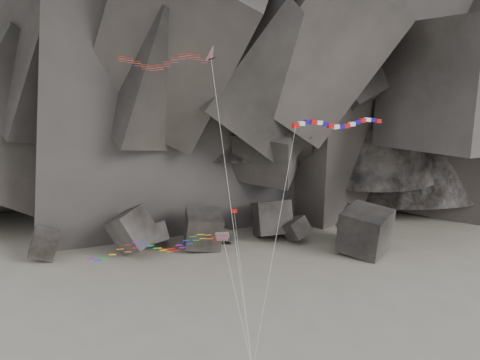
{
  "coord_description": "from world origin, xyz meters",
  "views": [
    {
      "loc": [
        -0.48,
        -43.67,
        28.45
      ],
      "look_at": [
        0.81,
        6.0,
        17.84
      ],
      "focal_mm": 35.0,
      "sensor_mm": 36.0,
      "label": 1
    }
  ],
  "objects_px": {
    "parafoil_kite": "(152,246)",
    "pennant_kite": "(236,234)",
    "banner_kite": "(338,125)",
    "delta_kite": "(161,61)"
  },
  "relations": [
    {
      "from": "parafoil_kite",
      "to": "pennant_kite",
      "type": "height_order",
      "value": "pennant_kite"
    },
    {
      "from": "banner_kite",
      "to": "pennant_kite",
      "type": "height_order",
      "value": "banner_kite"
    },
    {
      "from": "delta_kite",
      "to": "banner_kite",
      "type": "relative_size",
      "value": 1.31
    },
    {
      "from": "pennant_kite",
      "to": "parafoil_kite",
      "type": "bearing_deg",
      "value": -176.87
    },
    {
      "from": "parafoil_kite",
      "to": "pennant_kite",
      "type": "xyz_separation_m",
      "value": [
        8.29,
        0.24,
        1.1
      ]
    },
    {
      "from": "parafoil_kite",
      "to": "delta_kite",
      "type": "bearing_deg",
      "value": 57.15
    },
    {
      "from": "delta_kite",
      "to": "parafoil_kite",
      "type": "distance_m",
      "value": 17.79
    },
    {
      "from": "delta_kite",
      "to": "pennant_kite",
      "type": "bearing_deg",
      "value": 12.84
    },
    {
      "from": "banner_kite",
      "to": "parafoil_kite",
      "type": "bearing_deg",
      "value": 173.24
    },
    {
      "from": "parafoil_kite",
      "to": "pennant_kite",
      "type": "relative_size",
      "value": 1.14
    }
  ]
}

